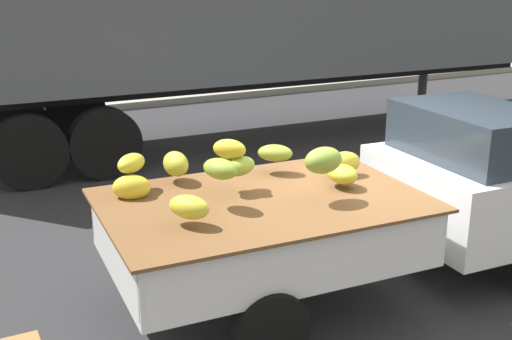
# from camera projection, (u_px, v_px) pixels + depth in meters

# --- Properties ---
(ground) EXTENTS (220.00, 220.00, 0.00)m
(ground) POSITION_uv_depth(u_px,v_px,m) (356.00, 272.00, 6.76)
(ground) COLOR #28282B
(curb_strip) EXTENTS (80.00, 0.80, 0.16)m
(curb_strip) POSITION_uv_depth(u_px,v_px,m) (118.00, 104.00, 14.62)
(curb_strip) COLOR gray
(curb_strip) RESTS_ON ground
(pickup_truck) EXTENTS (5.08, 2.08, 1.70)m
(pickup_truck) POSITION_uv_depth(u_px,v_px,m) (437.00, 189.00, 6.60)
(pickup_truck) COLOR white
(pickup_truck) RESTS_ON ground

